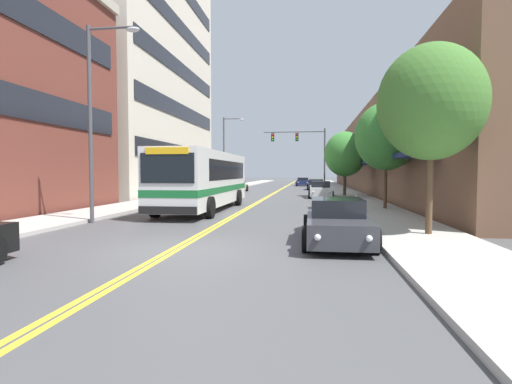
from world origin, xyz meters
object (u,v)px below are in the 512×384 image
at_px(car_beige_parked_left_mid, 236,186).
at_px(fire_hydrant, 356,203).
at_px(traffic_signal_mast, 304,146).
at_px(street_tree_right_near, 431,103).
at_px(car_white_parked_right_far, 321,190).
at_px(car_charcoal_parked_right_mid, 316,185).
at_px(car_dark_grey_parked_right_foreground, 337,222).
at_px(street_tree_right_mid, 386,136).
at_px(car_navy_moving_lead, 303,182).
at_px(city_bus, 205,178).
at_px(street_lamp_left_far, 227,148).
at_px(street_tree_right_far, 345,154).
at_px(street_lamp_left_near, 97,107).

distance_m(car_beige_parked_left_mid, fire_hydrant, 24.04).
bearing_deg(traffic_signal_mast, street_tree_right_near, -82.30).
height_order(car_white_parked_right_far, traffic_signal_mast, traffic_signal_mast).
bearing_deg(traffic_signal_mast, car_charcoal_parked_right_mid, 61.51).
distance_m(car_dark_grey_parked_right_foreground, street_tree_right_mid, 11.46).
distance_m(car_charcoal_parked_right_mid, car_navy_moving_lead, 13.76).
relative_size(car_beige_parked_left_mid, traffic_signal_mast, 0.59).
distance_m(city_bus, street_lamp_left_far, 19.42).
bearing_deg(street_tree_right_far, traffic_signal_mast, 106.92).
distance_m(car_dark_grey_parked_right_foreground, street_tree_right_far, 22.88).
xyz_separation_m(street_tree_right_far, fire_hydrant, (-0.54, -13.66, -3.09)).
height_order(car_charcoal_parked_right_mid, street_tree_right_far, street_tree_right_far).
relative_size(car_charcoal_parked_right_mid, street_tree_right_mid, 0.78).
bearing_deg(street_tree_right_far, car_dark_grey_parked_right_foreground, -95.30).
height_order(car_navy_moving_lead, street_lamp_left_near, street_lamp_left_near).
bearing_deg(car_charcoal_parked_right_mid, car_dark_grey_parked_right_foreground, -89.83).
distance_m(city_bus, fire_hydrant, 8.26).
relative_size(traffic_signal_mast, street_lamp_left_near, 0.89).
bearing_deg(street_tree_right_far, city_bus, -124.01).
relative_size(traffic_signal_mast, street_lamp_left_far, 0.92).
relative_size(car_dark_grey_parked_right_foreground, car_white_parked_right_far, 1.10).
height_order(car_dark_grey_parked_right_foreground, car_white_parked_right_far, car_white_parked_right_far).
height_order(traffic_signal_mast, street_tree_right_near, traffic_signal_mast).
distance_m(car_charcoal_parked_right_mid, street_lamp_left_far, 13.15).
xyz_separation_m(car_white_parked_right_far, street_lamp_left_far, (-9.45, 7.24, 3.98)).
bearing_deg(street_tree_right_near, street_tree_right_far, 92.31).
bearing_deg(street_lamp_left_near, car_navy_moving_lead, 81.06).
bearing_deg(car_navy_moving_lead, car_beige_parked_left_mid, -108.62).
relative_size(car_dark_grey_parked_right_foreground, car_navy_moving_lead, 1.10).
relative_size(traffic_signal_mast, street_tree_right_far, 1.32).
distance_m(traffic_signal_mast, street_lamp_left_near, 32.04).
bearing_deg(car_charcoal_parked_right_mid, traffic_signal_mast, -118.49).
distance_m(car_white_parked_right_far, street_tree_right_near, 20.69).
bearing_deg(car_white_parked_right_far, street_tree_right_near, -81.83).
xyz_separation_m(car_charcoal_parked_right_mid, street_tree_right_mid, (3.35, -26.69, 3.43)).
height_order(car_white_parked_right_far, street_tree_right_near, street_tree_right_near).
distance_m(car_white_parked_right_far, traffic_signal_mast, 13.84).
xyz_separation_m(car_charcoal_parked_right_mid, street_lamp_left_near, (-9.28, -33.69, 4.16)).
relative_size(traffic_signal_mast, street_tree_right_near, 1.20).
height_order(street_lamp_left_far, street_tree_right_near, street_lamp_left_far).
relative_size(city_bus, car_dark_grey_parked_right_foreground, 2.53).
xyz_separation_m(traffic_signal_mast, street_lamp_left_near, (-7.86, -31.06, -0.34)).
bearing_deg(city_bus, car_navy_moving_lead, 83.57).
height_order(traffic_signal_mast, street_lamp_left_near, street_lamp_left_near).
height_order(city_bus, car_dark_grey_parked_right_foreground, city_bus).
height_order(car_beige_parked_left_mid, car_dark_grey_parked_right_foreground, car_dark_grey_parked_right_foreground).
bearing_deg(car_beige_parked_left_mid, street_lamp_left_far, -109.31).
relative_size(street_tree_right_mid, fire_hydrant, 7.20).
bearing_deg(fire_hydrant, street_tree_right_far, 87.74).
height_order(car_dark_grey_parked_right_foreground, street_lamp_left_near, street_lamp_left_near).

